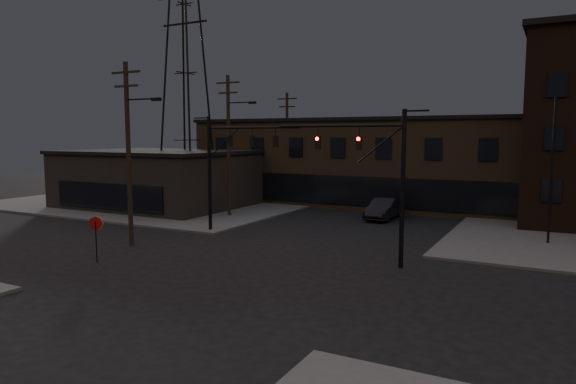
% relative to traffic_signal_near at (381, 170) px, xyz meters
% --- Properties ---
extents(ground, '(140.00, 140.00, 0.00)m').
position_rel_traffic_signal_near_xyz_m(ground, '(-5.36, -4.50, -4.93)').
color(ground, black).
rests_on(ground, ground).
extents(sidewalk_nw, '(30.00, 30.00, 0.15)m').
position_rel_traffic_signal_near_xyz_m(sidewalk_nw, '(-27.36, 17.50, -4.86)').
color(sidewalk_nw, '#474744').
rests_on(sidewalk_nw, ground).
extents(building_row, '(40.00, 12.00, 8.00)m').
position_rel_traffic_signal_near_xyz_m(building_row, '(-5.36, 23.50, -0.93)').
color(building_row, '#4A3B27').
rests_on(building_row, ground).
extents(building_left, '(16.00, 12.00, 5.00)m').
position_rel_traffic_signal_near_xyz_m(building_left, '(-25.36, 11.50, -2.43)').
color(building_left, black).
rests_on(building_left, ground).
extents(traffic_signal_near, '(7.12, 0.24, 8.00)m').
position_rel_traffic_signal_near_xyz_m(traffic_signal_near, '(0.00, 0.00, 0.00)').
color(traffic_signal_near, black).
rests_on(traffic_signal_near, ground).
extents(traffic_signal_far, '(7.12, 0.24, 8.00)m').
position_rel_traffic_signal_near_xyz_m(traffic_signal_far, '(-12.07, 3.50, 0.08)').
color(traffic_signal_far, black).
rests_on(traffic_signal_far, ground).
extents(stop_sign, '(0.72, 0.33, 2.48)m').
position_rel_traffic_signal_near_xyz_m(stop_sign, '(-13.36, -6.49, -3.09)').
color(stop_sign, black).
rests_on(stop_sign, ground).
extents(utility_pole_near, '(3.70, 0.28, 11.00)m').
position_rel_traffic_signal_near_xyz_m(utility_pole_near, '(-14.79, -2.50, 0.94)').
color(utility_pole_near, black).
rests_on(utility_pole_near, ground).
extents(utility_pole_mid, '(3.70, 0.28, 11.50)m').
position_rel_traffic_signal_near_xyz_m(utility_pole_mid, '(-15.79, 9.50, 1.19)').
color(utility_pole_mid, black).
rests_on(utility_pole_mid, ground).
extents(utility_pole_far, '(2.20, 0.28, 11.00)m').
position_rel_traffic_signal_near_xyz_m(utility_pole_far, '(-16.86, 21.50, 0.85)').
color(utility_pole_far, black).
rests_on(utility_pole_far, ground).
extents(transmission_tower, '(7.00, 7.00, 25.00)m').
position_rel_traffic_signal_near_xyz_m(transmission_tower, '(-23.36, 13.50, 7.57)').
color(transmission_tower, black).
rests_on(transmission_tower, ground).
extents(lot_light_a, '(1.50, 0.28, 9.14)m').
position_rel_traffic_signal_near_xyz_m(lot_light_a, '(7.64, 9.50, 0.58)').
color(lot_light_a, black).
rests_on(lot_light_a, ground).
extents(car_crossing, '(1.84, 5.09, 1.67)m').
position_rel_traffic_signal_near_xyz_m(car_crossing, '(-4.23, 14.33, -4.10)').
color(car_crossing, black).
rests_on(car_crossing, ground).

